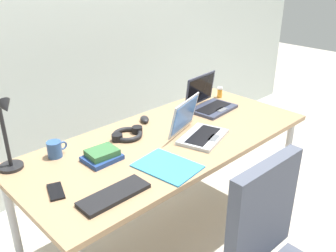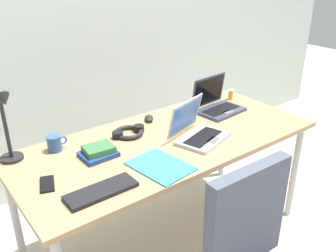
% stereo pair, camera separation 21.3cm
% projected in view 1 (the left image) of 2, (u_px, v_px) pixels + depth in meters
% --- Properties ---
extents(ground_plane, '(12.00, 12.00, 0.00)m').
position_uv_depth(ground_plane, '(168.00, 237.00, 2.47)').
color(ground_plane, '#B7AD9E').
extents(wall_back, '(6.00, 0.13, 2.60)m').
position_uv_depth(wall_back, '(62.00, 19.00, 2.65)').
color(wall_back, '#B2BCB7').
rests_on(wall_back, ground_plane).
extents(desk, '(1.80, 0.80, 0.74)m').
position_uv_depth(desk, '(168.00, 147.00, 2.19)').
color(desk, '#9E7A56').
rests_on(desk, ground_plane).
extents(desk_lamp, '(0.12, 0.18, 0.40)m').
position_uv_depth(desk_lamp, '(7.00, 135.00, 1.76)').
color(desk_lamp, black).
rests_on(desk_lamp, desk).
extents(laptop_center, '(0.33, 0.27, 0.23)m').
position_uv_depth(laptop_center, '(209.00, 102.00, 2.57)').
color(laptop_center, '#33384C').
rests_on(laptop_center, desk).
extents(laptop_by_keyboard, '(0.36, 0.33, 0.22)m').
position_uv_depth(laptop_by_keyboard, '(197.00, 130.00, 2.16)').
color(laptop_by_keyboard, '#B7BABC').
rests_on(laptop_by_keyboard, desk).
extents(external_keyboard, '(0.33, 0.12, 0.02)m').
position_uv_depth(external_keyboard, '(114.00, 195.00, 1.64)').
color(external_keyboard, black).
rests_on(external_keyboard, desk).
extents(computer_mouse, '(0.10, 0.11, 0.03)m').
position_uv_depth(computer_mouse, '(145.00, 119.00, 2.38)').
color(computer_mouse, black).
rests_on(computer_mouse, desk).
extents(cell_phone, '(0.11, 0.15, 0.01)m').
position_uv_depth(cell_phone, '(56.00, 191.00, 1.67)').
color(cell_phone, black).
rests_on(cell_phone, desk).
extents(headphones, '(0.21, 0.18, 0.04)m').
position_uv_depth(headphones, '(127.00, 134.00, 2.18)').
color(headphones, black).
rests_on(headphones, desk).
extents(pill_bottle, '(0.04, 0.04, 0.08)m').
position_uv_depth(pill_bottle, '(220.00, 92.00, 2.78)').
color(pill_bottle, gold).
rests_on(pill_bottle, desk).
extents(book_stack, '(0.18, 0.15, 0.06)m').
position_uv_depth(book_stack, '(102.00, 155.00, 1.93)').
color(book_stack, navy).
rests_on(book_stack, desk).
extents(paper_folder_mid_desk, '(0.27, 0.34, 0.01)m').
position_uv_depth(paper_folder_mid_desk, '(167.00, 166.00, 1.87)').
color(paper_folder_mid_desk, '#338CC6').
rests_on(paper_folder_mid_desk, desk).
extents(coffee_mug, '(0.11, 0.08, 0.09)m').
position_uv_depth(coffee_mug, '(55.00, 149.00, 1.95)').
color(coffee_mug, '#2D518C').
rests_on(coffee_mug, desk).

